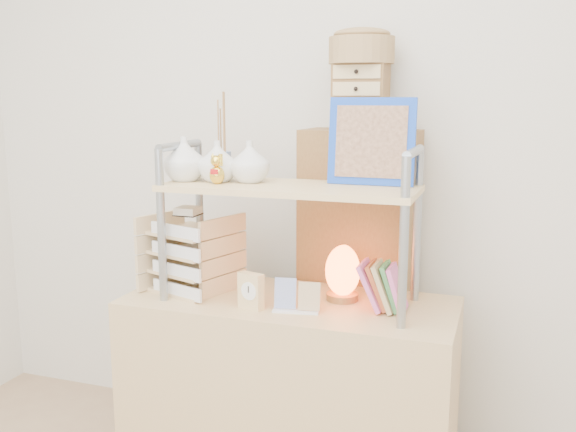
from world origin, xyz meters
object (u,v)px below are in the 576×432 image
object	(u,v)px
desk	(289,396)
letter_tray	(190,257)
cabinet	(358,295)
salt_lamp	(343,272)

from	to	relation	value
desk	letter_tray	distance (m)	0.64
cabinet	salt_lamp	world-z (taller)	cabinet
cabinet	letter_tray	distance (m)	0.71
desk	letter_tray	size ratio (longest dim) A/B	3.67
desk	letter_tray	world-z (taller)	letter_tray
desk	salt_lamp	distance (m)	0.52
desk	salt_lamp	size ratio (longest dim) A/B	5.86
cabinet	letter_tray	xyz separation A→B (m)	(-0.57, -0.38, 0.20)
desk	salt_lamp	world-z (taller)	salt_lamp
letter_tray	cabinet	bearing A→B (deg)	33.98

